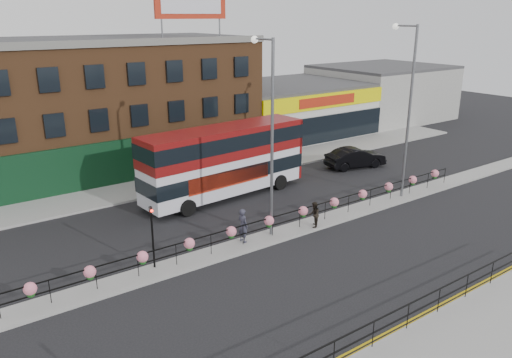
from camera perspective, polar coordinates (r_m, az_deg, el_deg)
ground at (r=28.97m, az=3.47°, el=-6.22°), size 120.00×120.00×0.00m
south_pavement at (r=22.17m, az=24.14°, el=-16.02°), size 60.00×4.00×0.15m
north_pavement at (r=38.36m, az=-7.83°, el=-0.02°), size 60.00×4.00×0.15m
median at (r=28.94m, az=3.47°, el=-6.08°), size 60.00×1.60×0.15m
yellow_line_inner at (r=23.17m, az=19.15°, el=-13.98°), size 60.00×0.10×0.01m
yellow_line_outer at (r=23.09m, az=19.52°, el=-14.15°), size 60.00×0.10×0.01m
brick_building at (r=42.88m, az=-17.99°, el=8.15°), size 25.00×12.21×10.30m
supermarket at (r=52.75m, az=3.52°, el=8.00°), size 15.00×12.25×5.30m
warehouse_east at (r=62.96m, az=14.13°, el=9.62°), size 14.50×12.00×6.30m
median_railing at (r=28.55m, az=3.51°, el=-4.31°), size 30.04×0.56×1.23m
south_railing at (r=21.07m, az=17.03°, el=-14.17°), size 20.04×0.05×1.12m
double_decker_bus at (r=33.83m, az=-3.56°, el=2.80°), size 12.23×3.75×4.88m
car at (r=41.82m, az=11.29°, el=2.40°), size 3.99×5.79×1.65m
pedestrian_a at (r=27.20m, az=-1.50°, el=-5.32°), size 0.77×0.57×1.92m
pedestrian_b at (r=29.30m, az=6.66°, el=-4.07°), size 1.33×1.33×1.53m
lamp_column_west at (r=26.72m, az=1.51°, el=6.50°), size 0.39×1.89×10.79m
lamp_column_east at (r=34.28m, az=16.87°, el=8.89°), size 0.41×1.99×11.33m
traffic_light_median at (r=24.48m, az=-11.83°, el=-5.03°), size 0.15×0.28×3.65m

